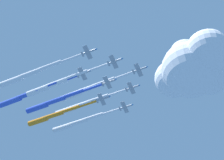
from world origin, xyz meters
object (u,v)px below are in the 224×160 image
object	(u,v)px
jet_starboard_inner	(56,83)
jet_starboard_mid	(78,122)
jet_port_inner	(82,105)
jet_starboard_outer	(54,115)
jet_port_outer	(30,74)
jet_lead	(87,89)
jet_port_mid	(54,101)
jet_trail_port	(28,95)

from	to	relation	value
jet_starboard_inner	jet_starboard_mid	bearing A→B (deg)	-55.24
jet_port_inner	jet_starboard_outer	bearing A→B (deg)	25.99
jet_port_inner	jet_starboard_mid	size ratio (longest dim) A/B	1.01
jet_port_outer	jet_lead	bearing A→B (deg)	-107.08
jet_port_mid	jet_port_outer	size ratio (longest dim) A/B	0.98
jet_port_mid	jet_port_outer	world-z (taller)	jet_port_outer
jet_trail_port	jet_port_outer	bearing A→B (deg)	153.47
jet_lead	jet_starboard_inner	size ratio (longest dim) A/B	0.92
jet_starboard_outer	jet_lead	bearing A→B (deg)	-175.26
jet_trail_port	jet_lead	bearing A→B (deg)	-134.44
jet_starboard_mid	jet_port_outer	distance (m)	50.83
jet_starboard_inner	jet_trail_port	world-z (taller)	jet_starboard_inner
jet_starboard_mid	jet_starboard_outer	distance (m)	16.76
jet_port_inner	jet_starboard_inner	xyz separation A→B (m)	(-7.46, 24.04, -2.37)
jet_port_inner	jet_starboard_inner	size ratio (longest dim) A/B	0.91
jet_port_inner	jet_starboard_outer	size ratio (longest dim) A/B	0.99
jet_port_mid	jet_port_outer	distance (m)	25.59
jet_starboard_mid	jet_port_outer	size ratio (longest dim) A/B	0.91
jet_starboard_inner	jet_port_outer	world-z (taller)	jet_starboard_inner
jet_port_outer	jet_starboard_inner	bearing A→B (deg)	-101.81
jet_port_inner	jet_starboard_mid	distance (m)	15.93
jet_port_inner	jet_starboard_inner	distance (m)	25.28
jet_lead	jet_port_mid	distance (m)	23.03
jet_starboard_mid	jet_trail_port	bearing A→B (deg)	94.15
jet_lead	jet_trail_port	world-z (taller)	jet_lead
jet_starboard_inner	jet_port_inner	bearing A→B (deg)	-72.75
jet_port_inner	jet_starboard_inner	world-z (taller)	jet_port_inner
jet_trail_port	jet_starboard_inner	bearing A→B (deg)	-155.44
jet_lead	jet_trail_port	size ratio (longest dim) A/B	0.90
jet_port_inner	jet_trail_port	world-z (taller)	jet_port_inner
jet_starboard_mid	jet_trail_port	world-z (taller)	jet_starboard_mid
jet_lead	jet_starboard_outer	world-z (taller)	jet_starboard_outer
jet_port_inner	jet_port_mid	xyz separation A→B (m)	(5.97, 16.74, -2.71)
jet_lead	jet_starboard_inner	xyz separation A→B (m)	(7.05, 17.74, -1.02)
jet_starboard_outer	jet_port_outer	bearing A→B (deg)	125.88
jet_port_outer	jet_trail_port	xyz separation A→B (m)	(15.36, -7.67, -0.22)
jet_starboard_mid	jet_lead	bearing A→B (deg)	154.88
jet_lead	jet_starboard_inner	bearing A→B (deg)	68.33
jet_starboard_mid	jet_starboard_outer	world-z (taller)	jet_starboard_outer
jet_starboard_mid	jet_port_outer	bearing A→B (deg)	111.04
jet_starboard_inner	jet_port_mid	xyz separation A→B (m)	(13.43, -7.30, -0.35)
jet_starboard_outer	jet_trail_port	world-z (taller)	jet_starboard_outer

